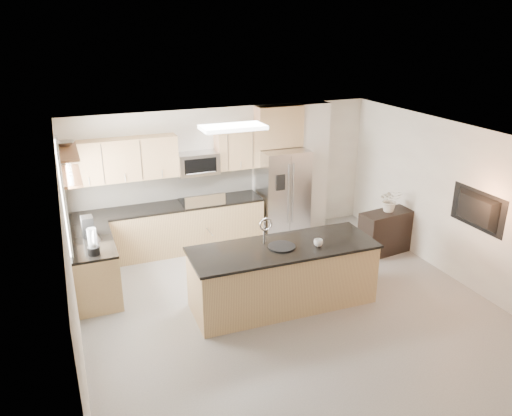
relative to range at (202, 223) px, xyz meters
name	(u,v)px	position (x,y,z in m)	size (l,w,h in m)	color
floor	(297,317)	(0.60, -2.92, -0.47)	(6.50, 6.50, 0.00)	#A09D98
ceiling	(303,145)	(0.60, -2.92, 2.13)	(6.00, 6.50, 0.02)	silver
wall_back	(225,174)	(0.60, 0.33, 0.83)	(6.00, 0.02, 2.60)	white
wall_front	(476,385)	(0.60, -6.17, 0.83)	(6.00, 0.02, 2.60)	white
wall_left	(72,275)	(-2.40, -2.92, 0.83)	(0.02, 6.50, 2.60)	white
wall_right	(468,208)	(3.60, -2.92, 0.83)	(0.02, 6.50, 2.60)	white
back_counter	(170,228)	(-0.63, 0.01, 0.00)	(3.55, 0.66, 1.44)	tan
left_counter	(94,266)	(-2.07, -1.07, -0.01)	(0.66, 1.50, 0.92)	tan
range	(202,223)	(0.00, 0.00, 0.00)	(0.76, 0.64, 1.14)	black
upper_cabinets	(159,156)	(-0.70, 0.16, 1.35)	(3.50, 0.33, 0.75)	tan
microwave	(198,163)	(0.00, 0.12, 1.16)	(0.76, 0.40, 0.40)	#B6B6B9
refrigerator	(282,193)	(1.66, -0.05, 0.42)	(0.92, 0.78, 1.78)	#B6B6B9
partition_column	(312,167)	(2.42, 0.18, 0.83)	(0.60, 0.30, 2.60)	silver
window	(64,198)	(-2.38, -1.07, 1.18)	(0.04, 1.15, 1.65)	white
shelf_lower	(70,176)	(-2.25, -0.97, 1.48)	(0.30, 1.20, 0.04)	olive
shelf_upper	(67,152)	(-2.25, -0.97, 1.85)	(0.30, 1.20, 0.04)	olive
ceiling_fixture	(233,127)	(0.20, -1.32, 2.09)	(1.00, 0.50, 0.06)	white
island	(283,275)	(0.55, -2.50, 0.02)	(2.84, 1.07, 1.40)	tan
credenza	(386,232)	(3.11, -1.53, -0.07)	(1.01, 0.43, 0.81)	black
cup	(318,243)	(1.04, -2.68, 0.55)	(0.14, 0.14, 0.11)	white
platter	(282,247)	(0.52, -2.51, 0.51)	(0.41, 0.41, 0.02)	black
blender	(93,243)	(-2.07, -1.62, 0.62)	(0.18, 0.18, 0.41)	black
kettle	(94,235)	(-2.02, -1.13, 0.55)	(0.19, 0.19, 0.24)	#B6B6B9
coffee_maker	(88,227)	(-2.10, -0.91, 0.60)	(0.18, 0.22, 0.33)	black
bowl	(65,143)	(-2.25, -0.64, 1.91)	(0.35, 0.35, 0.08)	#B6B6B9
flower_vase	(391,195)	(3.17, -1.51, 0.66)	(0.58, 0.50, 0.65)	silver
television	(473,210)	(3.51, -3.12, 0.88)	(1.08, 0.14, 0.62)	black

